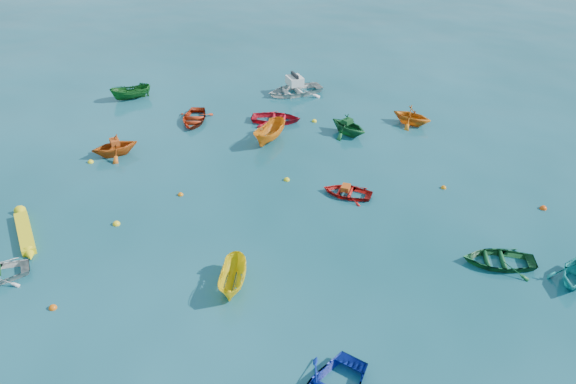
% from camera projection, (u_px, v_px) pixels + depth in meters
% --- Properties ---
extents(ground, '(160.00, 160.00, 0.00)m').
position_uv_depth(ground, '(238.00, 252.00, 25.68)').
color(ground, '#093A43').
rests_on(ground, ground).
extents(dinghy_orange_w, '(3.42, 3.49, 1.40)m').
position_uv_depth(dinghy_orange_w, '(116.00, 155.00, 33.37)').
color(dinghy_orange_w, '#C55412').
rests_on(dinghy_orange_w, ground).
extents(sampan_yellow_mid, '(2.06, 2.99, 1.08)m').
position_uv_depth(sampan_yellow_mid, '(234.00, 287.00, 23.73)').
color(sampan_yellow_mid, yellow).
rests_on(sampan_yellow_mid, ground).
extents(dinghy_green_e, '(3.75, 3.24, 0.65)m').
position_uv_depth(dinghy_green_e, '(498.00, 263.00, 25.00)').
color(dinghy_green_e, '#124D24').
rests_on(dinghy_green_e, ground).
extents(dinghy_cyan_se, '(2.04, 2.36, 1.24)m').
position_uv_depth(dinghy_cyan_se, '(571.00, 282.00, 23.99)').
color(dinghy_cyan_se, teal).
rests_on(dinghy_cyan_se, ground).
extents(dinghy_red_nw, '(3.86, 3.32, 0.67)m').
position_uv_depth(dinghy_red_nw, '(276.00, 122.00, 37.17)').
color(dinghy_red_nw, '#B60F1D').
rests_on(dinghy_red_nw, ground).
extents(sampan_orange_n, '(1.24, 3.21, 1.24)m').
position_uv_depth(sampan_orange_n, '(270.00, 141.00, 34.86)').
color(sampan_orange_n, orange).
rests_on(sampan_orange_n, ground).
extents(dinghy_green_n, '(3.26, 3.03, 1.40)m').
position_uv_depth(dinghy_green_n, '(348.00, 134.00, 35.66)').
color(dinghy_green_n, '#145728').
rests_on(dinghy_green_n, ground).
extents(dinghy_red_ne, '(2.86, 2.23, 0.54)m').
position_uv_depth(dinghy_red_ne, '(347.00, 195.00, 29.72)').
color(dinghy_red_ne, '#AE120E').
rests_on(dinghy_red_ne, ground).
extents(dinghy_red_far, '(3.42, 3.85, 0.66)m').
position_uv_depth(dinghy_red_far, '(194.00, 121.00, 37.18)').
color(dinghy_red_far, '#B02B0E').
rests_on(dinghy_red_far, ground).
extents(dinghy_orange_far, '(2.85, 2.55, 1.36)m').
position_uv_depth(dinghy_orange_far, '(411.00, 124.00, 36.88)').
color(dinghy_orange_far, '#CD6A13').
rests_on(dinghy_orange_far, ground).
extents(sampan_green_far, '(2.63, 2.90, 1.10)m').
position_uv_depth(sampan_green_far, '(132.00, 99.00, 40.30)').
color(sampan_green_far, '#14561B').
rests_on(sampan_green_far, ground).
extents(kayak_yellow, '(3.71, 2.84, 0.42)m').
position_uv_depth(kayak_yellow, '(26.00, 235.00, 26.73)').
color(kayak_yellow, yellow).
rests_on(kayak_yellow, ground).
extents(motorboat_white, '(4.87, 5.02, 1.45)m').
position_uv_depth(motorboat_white, '(295.00, 94.00, 41.12)').
color(motorboat_white, silver).
rests_on(motorboat_white, ground).
extents(tarp_orange_a, '(0.82, 0.78, 0.32)m').
position_uv_depth(tarp_orange_a, '(115.00, 142.00, 32.92)').
color(tarp_orange_a, '#B84212').
rests_on(tarp_orange_a, dinghy_orange_w).
extents(tarp_green_b, '(0.63, 0.72, 0.29)m').
position_uv_depth(tarp_green_b, '(347.00, 121.00, 35.26)').
color(tarp_green_b, '#10431B').
rests_on(tarp_green_b, dinghy_green_n).
extents(tarp_orange_b, '(0.50, 0.62, 0.27)m').
position_uv_depth(tarp_orange_b, '(346.00, 188.00, 29.53)').
color(tarp_orange_b, '#B94612').
rests_on(tarp_orange_b, dinghy_red_ne).
extents(buoy_or_a, '(0.33, 0.33, 0.33)m').
position_uv_depth(buoy_or_a, '(53.00, 308.00, 22.66)').
color(buoy_or_a, '#D5590B').
rests_on(buoy_or_a, ground).
extents(buoy_ye_a, '(0.37, 0.37, 0.37)m').
position_uv_depth(buoy_ye_a, '(116.00, 224.00, 27.48)').
color(buoy_ye_a, yellow).
rests_on(buoy_ye_a, ground).
extents(buoy_ye_b, '(0.34, 0.34, 0.34)m').
position_uv_depth(buoy_ye_b, '(91.00, 162.00, 32.60)').
color(buoy_ye_b, yellow).
rests_on(buoy_ye_b, ground).
extents(buoy_or_c, '(0.30, 0.30, 0.30)m').
position_uv_depth(buoy_or_c, '(181.00, 195.00, 29.69)').
color(buoy_or_c, orange).
rests_on(buoy_or_c, ground).
extents(buoy_ye_c, '(0.33, 0.33, 0.33)m').
position_uv_depth(buoy_ye_c, '(287.00, 180.00, 30.95)').
color(buoy_ye_c, yellow).
rests_on(buoy_ye_c, ground).
extents(buoy_or_d, '(0.36, 0.36, 0.36)m').
position_uv_depth(buoy_or_d, '(543.00, 209.00, 28.61)').
color(buoy_or_d, '#D8450B').
rests_on(buoy_or_d, ground).
extents(buoy_ye_d, '(0.33, 0.33, 0.33)m').
position_uv_depth(buoy_ye_d, '(314.00, 122.00, 37.17)').
color(buoy_ye_d, yellow).
rests_on(buoy_ye_d, ground).
extents(buoy_or_e, '(0.30, 0.30, 0.30)m').
position_uv_depth(buoy_or_e, '(443.00, 188.00, 30.26)').
color(buoy_or_e, orange).
rests_on(buoy_or_e, ground).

